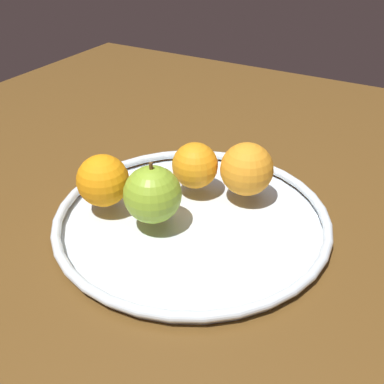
# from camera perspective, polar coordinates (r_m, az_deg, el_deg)

# --- Properties ---
(ground_plane) EXTENTS (1.28, 1.28, 0.04)m
(ground_plane) POSITION_cam_1_polar(r_m,az_deg,el_deg) (0.61, 0.00, -5.41)
(ground_plane) COLOR brown
(fruit_bowl) EXTENTS (0.35, 0.35, 0.02)m
(fruit_bowl) POSITION_cam_1_polar(r_m,az_deg,el_deg) (0.59, 0.00, -3.18)
(fruit_bowl) COLOR silver
(fruit_bowl) RESTS_ON ground_plane
(apple) EXTENTS (0.07, 0.07, 0.08)m
(apple) POSITION_cam_1_polar(r_m,az_deg,el_deg) (0.56, -4.87, -0.30)
(apple) COLOR #89B22D
(apple) RESTS_ON fruit_bowl
(orange_center) EXTENTS (0.07, 0.07, 0.07)m
(orange_center) POSITION_cam_1_polar(r_m,az_deg,el_deg) (0.60, -10.88, 1.39)
(orange_center) COLOR orange
(orange_center) RESTS_ON fruit_bowl
(orange_back_right) EXTENTS (0.07, 0.07, 0.07)m
(orange_back_right) POSITION_cam_1_polar(r_m,az_deg,el_deg) (0.61, 6.73, 2.81)
(orange_back_right) COLOR orange
(orange_back_right) RESTS_ON fruit_bowl
(orange_front_left) EXTENTS (0.06, 0.06, 0.06)m
(orange_front_left) POSITION_cam_1_polar(r_m,az_deg,el_deg) (0.62, 0.37, 3.28)
(orange_front_left) COLOR orange
(orange_front_left) RESTS_ON fruit_bowl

